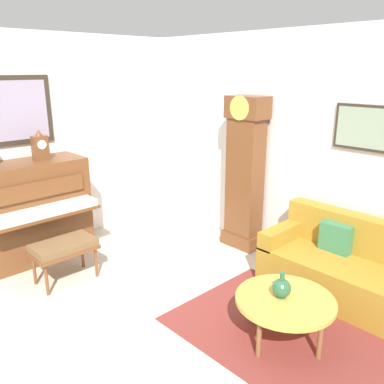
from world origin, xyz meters
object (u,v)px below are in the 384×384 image
(couch, at_px, (356,272))
(green_jug, at_px, (281,288))
(coffee_table, at_px, (285,301))
(grandfather_clock, at_px, (245,178))
(piano, at_px, (29,212))
(mantel_clock, at_px, (40,146))
(piano_bench, at_px, (64,248))

(couch, bearing_deg, green_jug, -98.78)
(couch, bearing_deg, coffee_table, -96.63)
(coffee_table, bearing_deg, grandfather_clock, 140.03)
(couch, height_order, coffee_table, couch)
(piano, height_order, mantel_clock, mantel_clock)
(mantel_clock, bearing_deg, coffee_table, 13.08)
(piano_bench, height_order, couch, couch)
(piano, height_order, grandfather_clock, grandfather_clock)
(piano, xyz_separation_m, green_jug, (3.10, 0.95, -0.14))
(piano_bench, xyz_separation_m, green_jug, (2.28, 0.92, 0.09))
(mantel_clock, height_order, green_jug, mantel_clock)
(piano, relative_size, coffee_table, 1.64)
(mantel_clock, bearing_deg, piano_bench, -13.55)
(piano_bench, bearing_deg, couch, 39.58)
(piano, xyz_separation_m, coffee_table, (3.14, 0.96, -0.25))
(piano, height_order, couch, piano)
(mantel_clock, distance_m, green_jug, 3.31)
(grandfather_clock, bearing_deg, piano, -124.88)
(grandfather_clock, relative_size, green_jug, 8.46)
(piano_bench, xyz_separation_m, couch, (2.45, 2.03, -0.09))
(piano_bench, distance_m, coffee_table, 2.50)
(green_jug, bearing_deg, coffee_table, 7.36)
(coffee_table, relative_size, mantel_clock, 2.32)
(piano_bench, height_order, mantel_clock, mantel_clock)
(grandfather_clock, bearing_deg, piano_bench, -108.89)
(green_jug, bearing_deg, grandfather_clock, 139.13)
(piano_bench, bearing_deg, piano, -177.64)
(couch, distance_m, green_jug, 1.14)
(coffee_table, bearing_deg, couch, 83.37)
(couch, bearing_deg, piano, -147.77)
(piano, bearing_deg, piano_bench, 2.36)
(piano, relative_size, grandfather_clock, 0.71)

